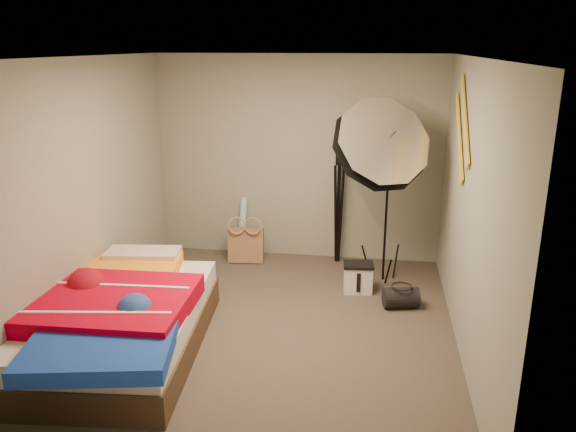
% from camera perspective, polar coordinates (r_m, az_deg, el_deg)
% --- Properties ---
extents(floor, '(4.00, 4.00, 0.00)m').
position_cam_1_polar(floor, '(5.47, -2.06, -11.36)').
color(floor, '#4E463A').
rests_on(floor, ground).
extents(ceiling, '(4.00, 4.00, 0.00)m').
position_cam_1_polar(ceiling, '(4.81, -2.39, 15.82)').
color(ceiling, silver).
rests_on(ceiling, wall_back).
extents(wall_back, '(3.50, 0.00, 3.50)m').
position_cam_1_polar(wall_back, '(6.91, 1.01, 5.80)').
color(wall_back, gray).
rests_on(wall_back, floor).
extents(wall_front, '(3.50, 0.00, 3.50)m').
position_cam_1_polar(wall_front, '(3.18, -9.27, -8.42)').
color(wall_front, gray).
rests_on(wall_front, floor).
extents(wall_left, '(0.00, 4.00, 4.00)m').
position_cam_1_polar(wall_left, '(5.60, -20.09, 2.02)').
color(wall_left, gray).
rests_on(wall_left, floor).
extents(wall_right, '(0.00, 4.00, 4.00)m').
position_cam_1_polar(wall_right, '(4.97, 17.99, 0.41)').
color(wall_right, gray).
rests_on(wall_right, floor).
extents(tote_bag, '(0.45, 0.23, 0.45)m').
position_cam_1_polar(tote_bag, '(6.98, -4.29, -2.95)').
color(tote_bag, '#9C7654').
rests_on(tote_bag, floor).
extents(wrapping_roll, '(0.14, 0.23, 0.75)m').
position_cam_1_polar(wrapping_roll, '(7.17, -4.65, -1.09)').
color(wrapping_roll, '#5CBDD2').
rests_on(wrapping_roll, floor).
extents(camera_case, '(0.32, 0.24, 0.30)m').
position_cam_1_polar(camera_case, '(6.21, 7.12, -6.33)').
color(camera_case, silver).
rests_on(camera_case, floor).
extents(duffel_bag, '(0.39, 0.29, 0.22)m').
position_cam_1_polar(duffel_bag, '(5.94, 11.40, -8.13)').
color(duffel_bag, black).
rests_on(duffel_bag, floor).
extents(wall_stripe_upper, '(0.02, 0.91, 0.78)m').
position_cam_1_polar(wall_stripe_upper, '(5.41, 17.55, 9.36)').
color(wall_stripe_upper, gold).
rests_on(wall_stripe_upper, wall_right).
extents(wall_stripe_lower, '(0.02, 0.91, 0.78)m').
position_cam_1_polar(wall_stripe_lower, '(5.68, 17.02, 7.70)').
color(wall_stripe_lower, gold).
rests_on(wall_stripe_lower, wall_right).
extents(bed, '(1.72, 2.37, 0.61)m').
position_cam_1_polar(bed, '(5.20, -17.26, -9.99)').
color(bed, '#463122').
rests_on(bed, floor).
extents(photo_umbrella, '(1.12, 1.09, 2.20)m').
position_cam_1_polar(photo_umbrella, '(5.98, 9.23, 6.96)').
color(photo_umbrella, black).
rests_on(photo_umbrella, floor).
extents(camera_tripod, '(0.10, 0.10, 1.35)m').
position_cam_1_polar(camera_tripod, '(6.83, 5.16, 1.50)').
color(camera_tripod, black).
rests_on(camera_tripod, floor).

